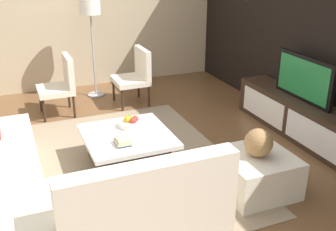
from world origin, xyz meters
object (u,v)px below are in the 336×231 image
at_px(floor_lamp, 90,10).
at_px(decorative_ball, 259,143).
at_px(ottoman, 256,173).
at_px(media_console, 299,118).
at_px(accent_chair_near, 61,82).
at_px(book_stack, 123,141).
at_px(television, 304,78).
at_px(coffee_table, 128,148).
at_px(accent_chair_far, 136,73).
at_px(fruit_bowl, 131,122).
at_px(sectional_couch, 41,189).

height_order(floor_lamp, decorative_ball, floor_lamp).
height_order(floor_lamp, ottoman, floor_lamp).
bearing_deg(media_console, ottoman, -54.36).
relative_size(accent_chair_near, decorative_ball, 3.07).
height_order(accent_chair_near, decorative_ball, accent_chair_near).
height_order(accent_chair_near, book_stack, accent_chair_near).
height_order(media_console, television, television).
bearing_deg(decorative_ball, accent_chair_near, -152.76).
relative_size(coffee_table, book_stack, 4.87).
height_order(accent_chair_near, accent_chair_far, same).
xyz_separation_m(floor_lamp, fruit_bowl, (2.27, -0.09, -0.97)).
height_order(ottoman, decorative_ball, decorative_ball).
bearing_deg(decorative_ball, book_stack, -124.15).
bearing_deg(sectional_couch, fruit_bowl, 125.71).
height_order(sectional_couch, decorative_ball, sectional_couch).
bearing_deg(book_stack, media_console, 92.95).
xyz_separation_m(accent_chair_near, decorative_ball, (2.84, 1.46, 0.05)).
relative_size(accent_chair_near, ottoman, 1.24).
bearing_deg(floor_lamp, media_console, 39.54).
bearing_deg(fruit_bowl, ottoman, 38.17).
height_order(coffee_table, ottoman, ottoman).
height_order(ottoman, accent_chair_far, accent_chair_far).
bearing_deg(accent_chair_near, floor_lamp, 143.87).
distance_m(accent_chair_near, fruit_bowl, 1.74).
distance_m(media_console, coffee_table, 2.30).
xyz_separation_m(media_console, sectional_couch, (0.52, -3.30, 0.03)).
distance_m(sectional_couch, accent_chair_near, 2.53).
bearing_deg(fruit_bowl, decorative_ball, 38.17).
distance_m(accent_chair_near, accent_chair_far, 1.15).
xyz_separation_m(ottoman, fruit_bowl, (-1.19, -0.93, 0.23)).
xyz_separation_m(accent_chair_near, fruit_bowl, (1.66, 0.53, -0.06)).
xyz_separation_m(coffee_table, floor_lamp, (-2.45, 0.19, 1.20)).
bearing_deg(fruit_bowl, coffee_table, -29.07).
relative_size(coffee_table, accent_chair_near, 1.12).
relative_size(media_console, sectional_couch, 0.87).
bearing_deg(sectional_couch, decorative_ball, 79.21).
distance_m(television, book_stack, 2.45).
distance_m(accent_chair_near, book_stack, 2.09).
height_order(sectional_couch, fruit_bowl, sectional_couch).
bearing_deg(accent_chair_far, floor_lamp, -136.84).
bearing_deg(sectional_couch, media_console, 98.88).
relative_size(television, accent_chair_near, 1.16).
relative_size(television, floor_lamp, 0.61).
bearing_deg(ottoman, sectional_couch, -100.79).
xyz_separation_m(ottoman, book_stack, (-0.78, -1.15, 0.22)).
distance_m(ottoman, fruit_bowl, 1.53).
bearing_deg(accent_chair_far, coffee_table, -19.43).
xyz_separation_m(ottoman, accent_chair_far, (-2.87, -0.32, 0.29)).
height_order(media_console, floor_lamp, floor_lamp).
relative_size(coffee_table, decorative_ball, 3.43).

